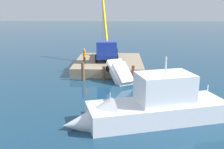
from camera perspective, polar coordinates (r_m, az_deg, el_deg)
ground at (r=28.63m, az=-1.21°, el=-1.68°), size 200.00×200.00×0.00m
dock at (r=34.87m, az=-0.66°, el=2.22°), size 10.14×8.38×1.05m
crane_truck at (r=34.67m, az=-1.10°, el=5.35°), size 9.05×3.00×7.79m
dock_worker at (r=32.62m, az=-5.83°, el=3.89°), size 0.34×0.34×1.84m
salvaged_car at (r=28.37m, az=2.12°, el=-0.51°), size 4.29×3.60×3.50m
moored_yacht at (r=19.18m, az=5.71°, el=-8.10°), size 6.22×11.98×5.86m
piling_near at (r=29.27m, az=-6.14°, el=0.64°), size 0.33×0.33×2.00m
piling_mid at (r=29.15m, az=-1.71°, el=0.23°), size 0.31×0.31×1.58m
piling_far at (r=29.10m, az=4.45°, el=0.26°), size 0.33×0.33×1.67m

